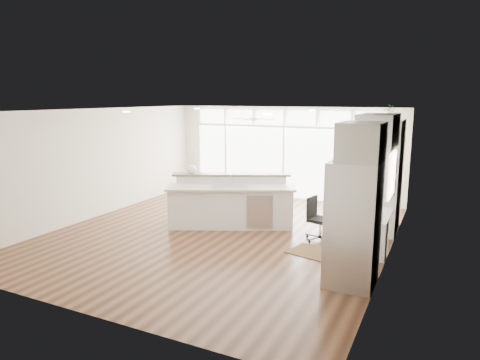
% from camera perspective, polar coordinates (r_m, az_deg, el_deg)
% --- Properties ---
extents(floor, '(7.00, 8.00, 0.02)m').
position_cam_1_polar(floor, '(9.57, -2.47, -7.17)').
color(floor, '#3D2112').
rests_on(floor, ground).
extents(ceiling, '(7.00, 8.00, 0.02)m').
position_cam_1_polar(ceiling, '(9.10, -2.61, 9.28)').
color(ceiling, white).
rests_on(ceiling, wall_back).
extents(wall_back, '(7.00, 0.04, 2.70)m').
position_cam_1_polar(wall_back, '(12.86, 5.99, 3.68)').
color(wall_back, beige).
rests_on(wall_back, floor).
extents(wall_front, '(7.00, 0.04, 2.70)m').
position_cam_1_polar(wall_front, '(6.11, -20.75, -5.09)').
color(wall_front, beige).
rests_on(wall_front, floor).
extents(wall_left, '(0.04, 8.00, 2.70)m').
position_cam_1_polar(wall_left, '(11.31, -18.35, 2.19)').
color(wall_left, beige).
rests_on(wall_left, floor).
extents(wall_right, '(0.04, 8.00, 2.70)m').
position_cam_1_polar(wall_right, '(8.20, 19.52, -1.04)').
color(wall_right, beige).
rests_on(wall_right, floor).
extents(glass_wall, '(5.80, 0.06, 2.08)m').
position_cam_1_polar(glass_wall, '(12.84, 5.87, 2.32)').
color(glass_wall, white).
rests_on(glass_wall, wall_back).
extents(transom_row, '(5.90, 0.06, 0.40)m').
position_cam_1_polar(transom_row, '(12.71, 5.99, 8.26)').
color(transom_row, white).
rests_on(transom_row, wall_back).
extents(desk_window, '(0.04, 0.85, 0.85)m').
position_cam_1_polar(desk_window, '(8.46, 19.58, 0.69)').
color(desk_window, silver).
rests_on(desk_window, wall_right).
extents(ceiling_fan, '(1.16, 1.16, 0.32)m').
position_cam_1_polar(ceiling_fan, '(11.84, 1.78, 8.60)').
color(ceiling_fan, white).
rests_on(ceiling_fan, ceiling).
extents(recessed_lights, '(3.40, 3.00, 0.02)m').
position_cam_1_polar(recessed_lights, '(9.27, -2.01, 9.19)').
color(recessed_lights, white).
rests_on(recessed_lights, ceiling).
extents(oven_cabinet, '(0.64, 1.20, 2.50)m').
position_cam_1_polar(oven_cabinet, '(10.01, 18.82, 0.50)').
color(oven_cabinet, white).
rests_on(oven_cabinet, floor).
extents(desk_nook, '(0.72, 1.30, 0.76)m').
position_cam_1_polar(desk_nook, '(8.77, 16.94, -6.67)').
color(desk_nook, white).
rests_on(desk_nook, floor).
extents(upper_cabinets, '(0.64, 1.30, 0.64)m').
position_cam_1_polar(upper_cabinets, '(8.40, 17.95, 6.23)').
color(upper_cabinets, white).
rests_on(upper_cabinets, wall_right).
extents(refrigerator, '(0.76, 0.90, 2.00)m').
position_cam_1_polar(refrigerator, '(7.04, 14.88, -5.63)').
color(refrigerator, silver).
rests_on(refrigerator, floor).
extents(fridge_cabinet, '(0.64, 0.90, 0.60)m').
position_cam_1_polar(fridge_cabinet, '(6.78, 15.92, 4.91)').
color(fridge_cabinet, white).
rests_on(fridge_cabinet, wall_right).
extents(framed_photos, '(0.06, 0.22, 0.80)m').
position_cam_1_polar(framed_photos, '(9.09, 19.97, 0.38)').
color(framed_photos, black).
rests_on(framed_photos, wall_right).
extents(kitchen_island, '(3.13, 2.24, 1.17)m').
position_cam_1_polar(kitchen_island, '(9.92, -1.23, -2.93)').
color(kitchen_island, white).
rests_on(kitchen_island, floor).
extents(rug, '(1.13, 0.92, 0.01)m').
position_cam_1_polar(rug, '(8.52, 10.13, -9.53)').
color(rug, '#3B2512').
rests_on(rug, floor).
extents(office_chair, '(0.55, 0.52, 0.91)m').
position_cam_1_polar(office_chair, '(9.13, 10.69, -5.20)').
color(office_chair, black).
rests_on(office_chair, floor).
extents(fishbowl, '(0.31, 0.31, 0.22)m').
position_cam_1_polar(fishbowl, '(10.25, -6.48, 1.42)').
color(fishbowl, white).
rests_on(fishbowl, kitchen_island).
extents(monitor, '(0.16, 0.51, 0.42)m').
position_cam_1_polar(monitor, '(8.63, 16.63, -2.89)').
color(monitor, black).
rests_on(monitor, desk_nook).
extents(keyboard, '(0.15, 0.33, 0.02)m').
position_cam_1_polar(keyboard, '(8.70, 15.45, -4.07)').
color(keyboard, silver).
rests_on(keyboard, desk_nook).
extents(potted_plant, '(0.28, 0.32, 0.24)m').
position_cam_1_polar(potted_plant, '(9.87, 19.31, 8.36)').
color(potted_plant, '#29612A').
rests_on(potted_plant, oven_cabinet).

